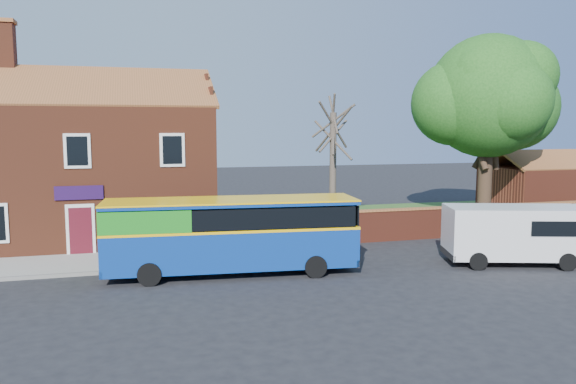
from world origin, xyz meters
name	(u,v)px	position (x,y,z in m)	size (l,w,h in m)	color
ground	(279,292)	(0.00, 0.00, 0.00)	(120.00, 120.00, 0.00)	black
pavement	(78,264)	(-7.00, 5.75, 0.06)	(18.00, 3.50, 0.12)	gray
kerb	(74,275)	(-7.00, 4.00, 0.07)	(18.00, 0.15, 0.14)	slate
grass_strip	(428,217)	(13.00, 13.00, 0.02)	(26.00, 12.00, 0.04)	#426B28
shop_building	(86,171)	(-7.02, 11.50, 3.41)	(12.30, 8.13, 10.50)	brown
boundary_wall	(487,220)	(13.00, 7.00, 0.81)	(22.00, 0.38, 1.60)	maroon
outbuilding	(551,188)	(22.00, 13.00, 1.61)	(8.20, 5.06, 4.17)	maroon
bus	(224,232)	(-1.45, 2.80, 1.65)	(9.67, 3.19, 2.90)	navy
van_near	(515,232)	(10.29, 1.24, 1.34)	(5.84, 3.68, 2.39)	silver
large_tree	(487,101)	(15.35, 10.76, 7.16)	(8.96, 7.09, 10.93)	black
bare_tree	(333,165)	(5.79, 10.69, 3.59)	(2.62, 3.12, 6.99)	#4C4238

